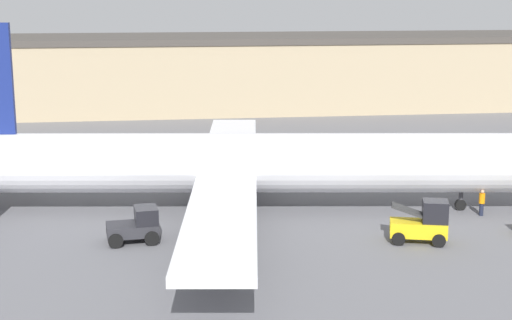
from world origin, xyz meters
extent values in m
plane|color=slate|center=(0.00, 0.00, 0.00)|extent=(400.00, 400.00, 0.00)
cube|color=tan|center=(9.30, 43.30, 3.96)|extent=(90.04, 14.02, 7.93)
cube|color=#47423D|center=(9.30, 43.30, 8.28)|extent=(90.04, 14.30, 0.70)
cylinder|color=white|center=(0.00, 0.00, 3.14)|extent=(36.98, 8.26, 3.80)
cube|color=white|center=(-0.54, 10.66, 2.47)|extent=(5.77, 17.55, 0.50)
cube|color=white|center=(-3.11, -10.21, 2.47)|extent=(5.77, 17.55, 0.50)
cylinder|color=#939399|center=(-0.86, 8.10, 1.08)|extent=(3.66, 2.46, 2.05)
cylinder|color=#939399|center=(-2.79, -7.65, 1.08)|extent=(3.66, 2.46, 2.05)
cube|color=white|center=(-16.99, 6.30, 3.52)|extent=(3.95, 4.95, 0.24)
cylinder|color=#38383D|center=(13.15, -1.62, 0.62)|extent=(0.28, 0.28, 1.23)
cylinder|color=black|center=(13.15, -1.62, 0.35)|extent=(0.74, 0.43, 0.70)
cylinder|color=#38383D|center=(-2.13, -2.23, 0.62)|extent=(0.28, 0.28, 1.23)
cylinder|color=black|center=(-2.13, -2.23, 0.45)|extent=(0.94, 0.46, 0.90)
cylinder|color=#38383D|center=(-1.52, 2.68, 0.62)|extent=(0.28, 0.28, 1.23)
cylinder|color=black|center=(-1.52, 2.68, 0.45)|extent=(0.94, 0.46, 0.90)
cylinder|color=#1E2338|center=(13.97, -3.01, 0.40)|extent=(0.27, 0.27, 0.81)
cylinder|color=orange|center=(13.97, -3.01, 1.13)|extent=(0.37, 0.37, 0.64)
sphere|color=tan|center=(13.97, -3.01, 1.57)|extent=(0.24, 0.24, 0.24)
cube|color=#2D2D33|center=(-7.75, -5.51, 0.73)|extent=(3.04, 2.13, 0.64)
cube|color=black|center=(-6.96, -5.42, 1.52)|extent=(1.43, 1.78, 0.92)
cylinder|color=black|center=(-6.66, -6.31, 0.41)|extent=(0.85, 0.37, 0.83)
cylinder|color=black|center=(-6.86, -4.49, 0.41)|extent=(0.85, 0.37, 0.83)
cylinder|color=black|center=(-8.65, -6.53, 0.41)|extent=(0.85, 0.37, 0.83)
cylinder|color=black|center=(-8.85, -4.71, 0.41)|extent=(0.85, 0.37, 0.83)
cube|color=yellow|center=(8.28, -7.62, 0.80)|extent=(3.43, 2.22, 0.86)
cube|color=black|center=(9.13, -7.85, 1.85)|extent=(1.68, 1.61, 1.23)
cube|color=#333333|center=(7.73, -7.47, 1.83)|extent=(2.16, 1.49, 0.76)
cylinder|color=black|center=(9.16, -8.60, 0.37)|extent=(0.79, 0.47, 0.75)
cylinder|color=black|center=(9.53, -7.22, 0.37)|extent=(0.79, 0.47, 0.75)
cylinder|color=black|center=(7.02, -8.02, 0.37)|extent=(0.79, 0.47, 0.75)
cylinder|color=black|center=(7.40, -6.64, 0.37)|extent=(0.79, 0.47, 0.75)
camera|label=1|loc=(-6.10, -48.45, 14.13)|focal=55.00mm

